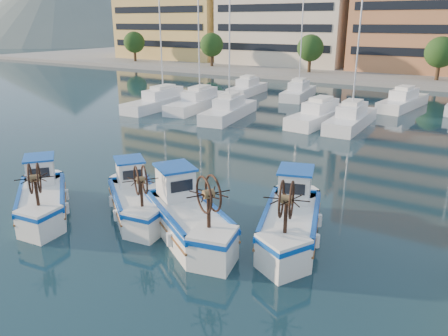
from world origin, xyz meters
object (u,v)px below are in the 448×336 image
(fishing_boat_a, at_px, (42,196))
(fishing_boat_d, at_px, (291,217))
(fishing_boat_b, at_px, (135,197))
(fishing_boat_c, at_px, (187,214))

(fishing_boat_a, relative_size, fishing_boat_d, 0.90)
(fishing_boat_a, xyz_separation_m, fishing_boat_d, (10.14, 3.66, 0.06))
(fishing_boat_a, height_order, fishing_boat_b, fishing_boat_a)
(fishing_boat_a, xyz_separation_m, fishing_boat_c, (6.58, 1.71, 0.08))
(fishing_boat_b, bearing_deg, fishing_boat_c, -59.55)
(fishing_boat_d, bearing_deg, fishing_boat_c, -169.12)
(fishing_boat_b, bearing_deg, fishing_boat_d, -39.12)
(fishing_boat_a, relative_size, fishing_boat_b, 1.03)
(fishing_boat_a, bearing_deg, fishing_boat_b, -20.46)
(fishing_boat_c, bearing_deg, fishing_boat_a, 136.71)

